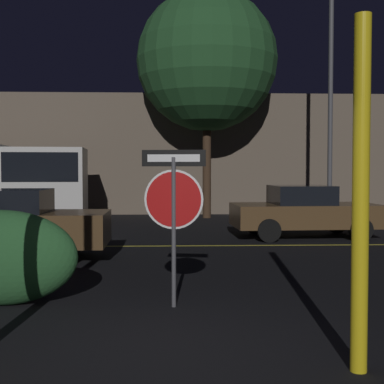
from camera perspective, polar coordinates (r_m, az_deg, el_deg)
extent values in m
plane|color=black|center=(5.51, -3.38, -17.14)|extent=(260.00, 260.00, 0.00)
cube|color=gold|center=(12.99, -2.76, -5.76)|extent=(32.18, 0.12, 0.01)
cylinder|color=#4C4C51|center=(7.16, -1.96, -4.33)|extent=(0.06, 0.06, 2.01)
cylinder|color=white|center=(7.12, -1.96, -0.79)|extent=(0.79, 0.14, 0.80)
cylinder|color=#B71414|center=(7.12, -1.96, -0.79)|extent=(0.73, 0.14, 0.74)
cube|color=black|center=(7.11, -1.97, 3.63)|extent=(0.85, 0.17, 0.22)
cube|color=white|center=(7.11, -1.97, 3.63)|extent=(0.70, 0.15, 0.10)
cylinder|color=yellow|center=(5.05, 17.55, -0.30)|extent=(0.15, 0.15, 3.23)
ellipsoid|color=#285B2D|center=(7.74, -19.82, -6.60)|extent=(2.11, 0.73, 1.30)
cube|color=black|center=(11.57, -19.54, -0.91)|extent=(1.83, 1.49, 0.47)
cylinder|color=black|center=(10.57, -14.10, -6.07)|extent=(0.60, 0.21, 0.60)
cylinder|color=black|center=(12.16, -12.64, -4.96)|extent=(0.60, 0.21, 0.60)
cube|color=brown|center=(14.88, 11.97, -2.43)|extent=(3.97, 2.03, 0.61)
cube|color=black|center=(14.81, 11.56, -0.29)|extent=(1.63, 1.67, 0.50)
cylinder|color=black|center=(16.13, 15.15, -3.18)|extent=(0.61, 0.23, 0.60)
cylinder|color=black|center=(14.47, 17.57, -3.84)|extent=(0.61, 0.23, 0.60)
cylinder|color=black|center=(15.47, 6.71, -3.35)|extent=(0.61, 0.23, 0.60)
cylinder|color=black|center=(13.74, 8.21, -4.08)|extent=(0.61, 0.23, 0.60)
sphere|color=#F4EFCC|center=(16.09, 18.12, -2.03)|extent=(0.14, 0.14, 0.14)
sphere|color=#F4EFCC|center=(15.04, 19.84, -2.36)|extent=(0.14, 0.14, 0.14)
cube|color=silver|center=(19.24, -15.35, 1.27)|extent=(2.88, 2.46, 2.19)
cube|color=black|center=(19.23, -15.37, 2.57)|extent=(2.61, 2.49, 0.97)
cylinder|color=black|center=(20.44, -15.02, -1.69)|extent=(0.86, 0.34, 0.84)
cylinder|color=black|center=(18.16, -16.09, -2.20)|extent=(0.86, 0.34, 0.84)
cylinder|color=#4C4C51|center=(18.82, 14.54, 8.64)|extent=(0.16, 0.16, 7.83)
cylinder|color=#422D1E|center=(20.43, 1.59, 2.91)|extent=(0.32, 0.32, 4.06)
sphere|color=#235128|center=(20.84, 1.60, 13.82)|extent=(5.33, 5.33, 5.33)
cube|color=#6B5B4C|center=(24.23, -0.34, 3.93)|extent=(28.09, 4.41, 4.99)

